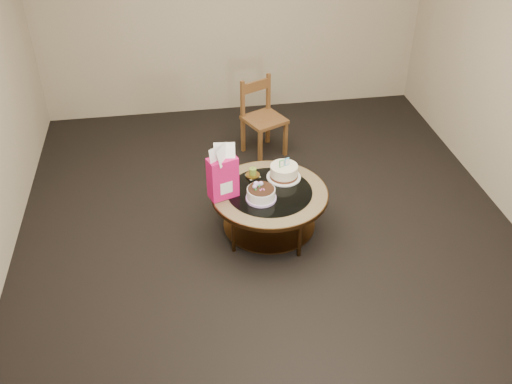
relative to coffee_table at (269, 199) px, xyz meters
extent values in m
plane|color=black|center=(0.00, 0.00, -0.38)|extent=(5.00, 5.00, 0.00)
cube|color=tan|center=(0.00, 2.50, 0.92)|extent=(4.50, 0.02, 2.60)
cube|color=tan|center=(0.00, -2.50, 0.92)|extent=(4.50, 0.02, 2.60)
cylinder|color=#533417|center=(0.35, 0.20, -0.17)|extent=(0.04, 0.04, 0.42)
cylinder|color=#533417|center=(-0.20, 0.35, -0.17)|extent=(0.04, 0.04, 0.42)
cylinder|color=#533417|center=(-0.35, -0.20, -0.17)|extent=(0.04, 0.04, 0.42)
cylinder|color=#533417|center=(0.20, -0.35, -0.17)|extent=(0.04, 0.04, 0.42)
cylinder|color=#533417|center=(0.00, 0.00, -0.28)|extent=(0.82, 0.82, 0.02)
cylinder|color=#533417|center=(0.00, 0.00, 0.05)|extent=(1.02, 1.02, 0.04)
cylinder|color=olive|center=(0.00, 0.00, 0.07)|extent=(1.00, 1.00, 0.01)
cylinder|color=black|center=(0.00, 0.00, 0.08)|extent=(0.74, 0.74, 0.01)
cylinder|color=#C19FE1|center=(-0.09, -0.10, 0.09)|extent=(0.26, 0.26, 0.02)
cylinder|color=silver|center=(-0.09, -0.10, 0.13)|extent=(0.24, 0.24, 0.11)
cylinder|color=black|center=(-0.09, -0.10, 0.19)|extent=(0.22, 0.22, 0.01)
sphere|color=#C19FE1|center=(-0.13, -0.05, 0.21)|extent=(0.05, 0.05, 0.05)
sphere|color=#C19FE1|center=(-0.09, -0.05, 0.20)|extent=(0.04, 0.04, 0.04)
sphere|color=#C19FE1|center=(-0.14, -0.09, 0.20)|extent=(0.04, 0.04, 0.04)
cone|color=#217D32|center=(-0.10, -0.08, 0.19)|extent=(0.02, 0.03, 0.02)
cone|color=#217D32|center=(-0.15, -0.06, 0.19)|extent=(0.03, 0.03, 0.02)
cone|color=#217D32|center=(-0.07, -0.04, 0.19)|extent=(0.04, 0.03, 0.02)
cone|color=#217D32|center=(-0.14, -0.11, 0.19)|extent=(0.03, 0.03, 0.02)
cylinder|color=white|center=(0.16, 0.19, 0.09)|extent=(0.31, 0.31, 0.01)
cylinder|color=#4C2615|center=(0.16, 0.19, 0.10)|extent=(0.25, 0.25, 0.02)
cylinder|color=white|center=(0.16, 0.19, 0.16)|extent=(0.24, 0.24, 0.09)
cube|color=#4DB553|center=(0.14, 0.18, 0.24)|extent=(0.05, 0.03, 0.07)
cube|color=white|center=(0.14, 0.18, 0.24)|extent=(0.04, 0.03, 0.06)
cube|color=#3D95CF|center=(0.19, 0.20, 0.24)|extent=(0.05, 0.03, 0.07)
cube|color=white|center=(0.19, 0.20, 0.24)|extent=(0.04, 0.03, 0.06)
cube|color=#D9145D|center=(-0.40, 0.00, 0.27)|extent=(0.27, 0.20, 0.37)
cube|color=white|center=(-0.40, 0.00, 0.20)|extent=(0.15, 0.16, 0.11)
cube|color=#CBBE53|center=(-0.11, 0.25, 0.08)|extent=(0.14, 0.14, 0.01)
cylinder|color=gold|center=(-0.11, 0.25, 0.09)|extent=(0.13, 0.13, 0.01)
cylinder|color=olive|center=(-0.11, 0.25, 0.13)|extent=(0.06, 0.06, 0.06)
cylinder|color=black|center=(-0.11, 0.25, 0.17)|extent=(0.00, 0.00, 0.01)
cube|color=brown|center=(0.19, 1.37, 0.04)|extent=(0.51, 0.51, 0.04)
cube|color=brown|center=(0.11, 1.15, -0.17)|extent=(0.05, 0.05, 0.41)
cube|color=brown|center=(0.41, 1.29, -0.17)|extent=(0.05, 0.05, 0.41)
cube|color=brown|center=(-0.03, 1.45, -0.17)|extent=(0.05, 0.05, 0.41)
cube|color=brown|center=(0.27, 1.58, -0.17)|extent=(0.05, 0.05, 0.41)
cube|color=brown|center=(-0.03, 1.45, 0.25)|extent=(0.05, 0.05, 0.42)
cube|color=brown|center=(0.27, 1.58, 0.25)|extent=(0.05, 0.05, 0.42)
cube|color=brown|center=(0.12, 1.52, 0.36)|extent=(0.31, 0.16, 0.11)
camera|label=1|loc=(-0.75, -3.93, 2.93)|focal=40.00mm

